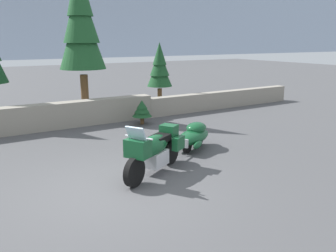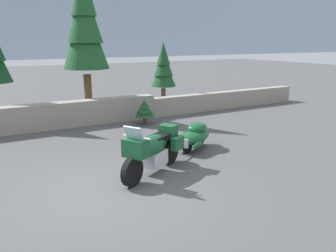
# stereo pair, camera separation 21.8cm
# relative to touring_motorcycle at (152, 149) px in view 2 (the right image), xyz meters

# --- Properties ---
(ground_plane) EXTENTS (80.00, 80.00, 0.00)m
(ground_plane) POSITION_rel_touring_motorcycle_xyz_m (-1.12, -0.31, -0.62)
(ground_plane) COLOR #4C4C4F
(stone_guard_wall) EXTENTS (24.00, 0.56, 0.93)m
(stone_guard_wall) POSITION_rel_touring_motorcycle_xyz_m (-1.53, 5.66, -0.19)
(stone_guard_wall) COLOR gray
(stone_guard_wall) RESTS_ON ground
(touring_motorcycle) EXTENTS (2.08, 1.41, 1.33)m
(touring_motorcycle) POSITION_rel_touring_motorcycle_xyz_m (0.00, 0.00, 0.00)
(touring_motorcycle) COLOR black
(touring_motorcycle) RESTS_ON ground
(car_shaped_trailer) EXTENTS (2.09, 1.41, 0.76)m
(car_shaped_trailer) POSITION_rel_touring_motorcycle_xyz_m (1.96, 1.11, -0.21)
(car_shaped_trailer) COLOR black
(car_shaped_trailer) RESTS_ON ground
(pine_tree_tall) EXTENTS (1.82, 1.82, 6.11)m
(pine_tree_tall) POSITION_rel_touring_motorcycle_xyz_m (0.64, 6.92, 3.20)
(pine_tree_tall) COLOR brown
(pine_tree_tall) RESTS_ON ground
(pine_tree_far_right) EXTENTS (1.19, 1.19, 3.04)m
(pine_tree_far_right) POSITION_rel_touring_motorcycle_xyz_m (4.46, 7.40, 1.28)
(pine_tree_far_right) COLOR brown
(pine_tree_far_right) RESTS_ON ground
(pine_sapling_near) EXTENTS (0.75, 0.75, 0.92)m
(pine_sapling_near) POSITION_rel_touring_motorcycle_xyz_m (2.08, 4.65, -0.05)
(pine_sapling_near) COLOR brown
(pine_sapling_near) RESTS_ON ground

